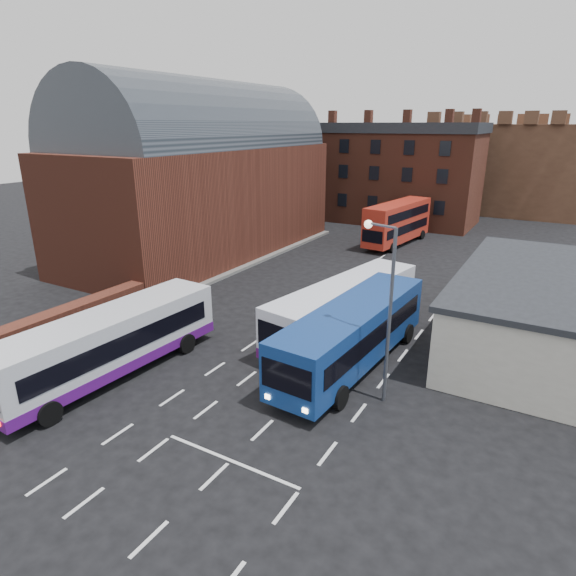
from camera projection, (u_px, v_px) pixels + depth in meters
The scene contains 13 objects.
ground at pixel (184, 390), 23.02m from camera, with size 180.00×180.00×0.00m, color black.
railway_station at pixel (204, 174), 45.08m from camera, with size 12.00×28.00×16.00m.
forecourt_wall at pixel (77, 318), 29.19m from camera, with size 1.20×10.00×1.80m, color #602B1E.
cream_building at pixel (558, 312), 26.70m from camera, with size 10.40×16.40×4.25m.
brick_terrace at pixel (387, 178), 61.76m from camera, with size 22.00×10.00×11.00m, color brown.
castle_keep at pixel (508, 166), 72.31m from camera, with size 22.00×22.00×12.00m, color brown.
bus_white_outbound at pixel (110, 339), 23.83m from camera, with size 3.53×12.19×3.29m.
bus_white_inbound at pixel (345, 306), 28.16m from camera, with size 4.82×12.51×3.33m.
bus_blue at pixel (353, 331), 24.71m from camera, with size 3.74×12.48×3.36m.
bus_red_double at pixel (398, 222), 50.11m from camera, with size 3.89×11.15×4.37m.
street_lamp at pixel (385, 298), 20.74m from camera, with size 1.61×0.67×8.19m.
pedestrian_red at pixel (83, 364), 23.54m from camera, with size 0.67×0.44×1.83m, color maroon.
pedestrian_beige at pixel (44, 388), 21.66m from camera, with size 0.79×0.61×1.62m, color tan.
Camera 1 is at (14.42, -14.99, 12.09)m, focal length 30.00 mm.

